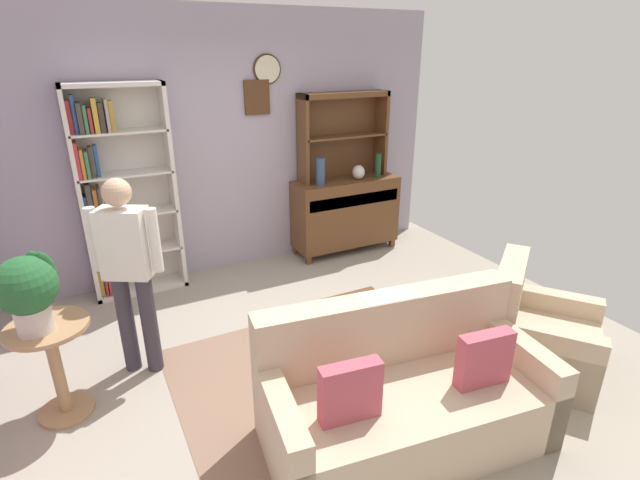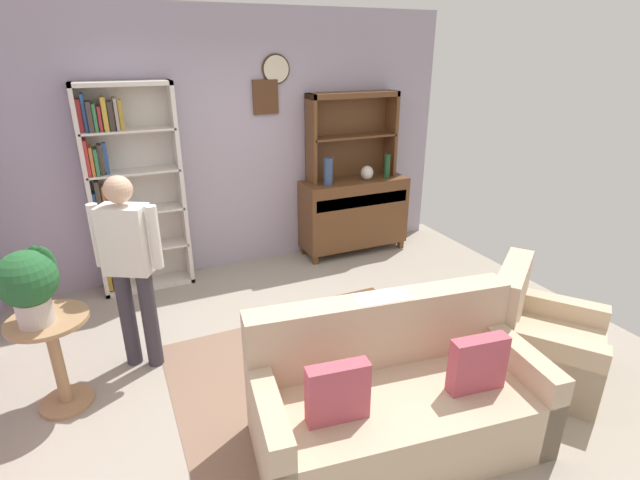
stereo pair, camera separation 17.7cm
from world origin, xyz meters
The scene contains 16 objects.
ground_plane centered at (0.00, 0.00, -0.01)m, with size 5.40×4.60×0.02m, color #9E9384.
wall_back centered at (0.00, 2.13, 1.41)m, with size 5.00×0.09×2.80m.
area_rug centered at (0.20, -0.30, 0.00)m, with size 2.81×1.97×0.01m, color #846651.
bookshelf centered at (-1.21, 1.94, 1.08)m, with size 0.90×0.30×2.10m.
sideboard centered at (1.31, 1.86, 0.51)m, with size 1.30×0.45×0.92m.
sideboard_hutch centered at (1.31, 1.97, 1.56)m, with size 1.10×0.26×1.00m.
vase_tall centered at (0.92, 1.78, 1.08)m, with size 0.11×0.11×0.31m, color #33476B.
vase_round centered at (1.44, 1.79, 1.01)m, with size 0.15×0.15×0.17m, color beige.
bottle_wine centered at (1.70, 1.77, 1.06)m, with size 0.07×0.07×0.29m, color #194223.
couch_floral centered at (0.07, -1.01, 0.31)m, with size 1.90×1.08×0.90m.
armchair_floral centered at (1.43, -0.92, 0.29)m, with size 1.07×1.07×0.88m.
plant_stand centered at (-1.89, 0.23, 0.44)m, with size 0.52×0.52×0.71m.
potted_plant_large centered at (-1.93, 0.19, 1.01)m, with size 0.37×0.37×0.51m.
person_reading centered at (-1.32, 0.50, 0.91)m, with size 0.49×0.34×1.56m.
coffee_table centered at (0.20, -0.07, 0.35)m, with size 0.80×0.50×0.42m.
book_stack centered at (0.22, -0.11, 0.47)m, with size 0.22×0.16×0.10m.
Camera 2 is at (-1.38, -3.04, 2.39)m, focal length 26.88 mm.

